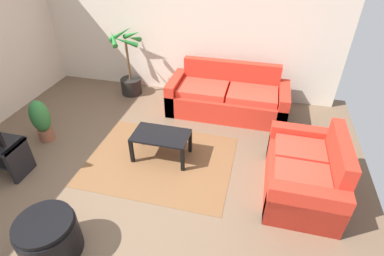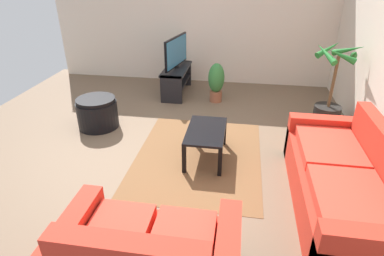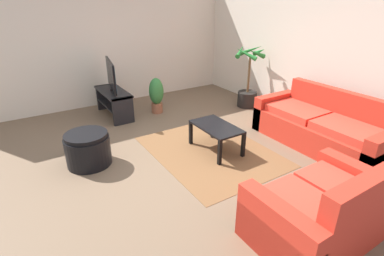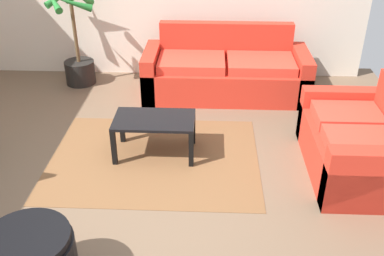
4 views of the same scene
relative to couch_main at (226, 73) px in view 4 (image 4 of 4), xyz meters
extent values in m
plane|color=brown|center=(-0.99, -2.28, -0.30)|extent=(6.60, 6.60, 0.00)
cube|color=red|center=(0.00, -0.03, -0.09)|extent=(2.19, 0.90, 0.42)
cube|color=red|center=(0.00, 0.34, 0.36)|extent=(1.83, 0.16, 0.48)
cube|color=red|center=(-1.00, -0.03, 0.01)|extent=(0.18, 0.90, 0.62)
cube|color=red|center=(1.00, -0.03, 0.01)|extent=(0.18, 0.90, 0.62)
cube|color=red|center=(-0.46, -0.08, 0.18)|extent=(0.87, 0.66, 0.12)
cube|color=red|center=(0.46, -0.08, 0.18)|extent=(0.87, 0.66, 0.12)
cube|color=red|center=(1.26, -1.78, -0.09)|extent=(0.90, 1.41, 0.42)
cube|color=red|center=(1.26, -2.40, 0.01)|extent=(0.90, 0.18, 0.62)
cube|color=red|center=(1.26, -1.16, 0.01)|extent=(0.90, 0.18, 0.62)
cube|color=red|center=(1.21, -2.04, 0.18)|extent=(0.66, 0.49, 0.12)
cube|color=red|center=(1.21, -1.52, 0.18)|extent=(0.66, 0.49, 0.12)
cube|color=black|center=(-0.78, -1.56, 0.11)|extent=(0.84, 0.50, 0.03)
cube|color=black|center=(-1.18, -1.79, -0.10)|extent=(0.05, 0.05, 0.40)
cube|color=black|center=(-0.38, -1.79, -0.10)|extent=(0.05, 0.05, 0.40)
cube|color=black|center=(-1.18, -1.34, -0.10)|extent=(0.05, 0.05, 0.40)
cube|color=black|center=(-0.38, -1.34, -0.10)|extent=(0.05, 0.05, 0.40)
cube|color=brown|center=(-0.78, -1.66, -0.30)|extent=(2.20, 1.70, 0.01)
cylinder|color=black|center=(-2.08, 0.27, -0.14)|extent=(0.42, 0.42, 0.33)
cylinder|color=brown|center=(-2.08, 0.27, 0.44)|extent=(0.05, 0.05, 0.82)
cone|color=#23742C|center=(-1.88, 0.25, 0.90)|extent=(0.14, 0.42, 0.24)
cone|color=#23742C|center=(-2.27, 0.14, 0.90)|extent=(0.33, 0.43, 0.25)
cone|color=#23742C|center=(-1.98, 0.05, 0.90)|extent=(0.48, 0.29, 0.27)
cylinder|color=black|center=(-1.44, -3.40, 0.16)|extent=(0.61, 0.61, 0.06)
camera|label=1|loc=(0.54, -4.92, 2.75)|focal=27.77mm
camera|label=2|loc=(2.95, -1.16, 2.09)|focal=29.98mm
camera|label=3|loc=(2.59, -4.14, 1.99)|focal=27.60mm
camera|label=4|loc=(-0.20, -5.56, 2.30)|focal=41.07mm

